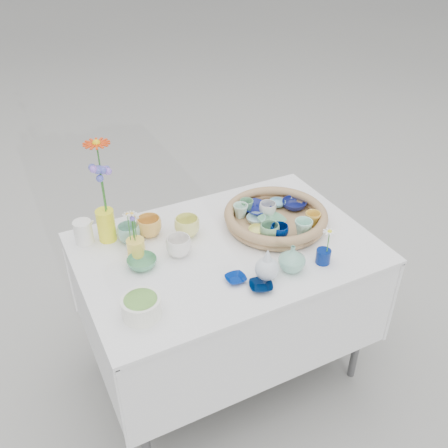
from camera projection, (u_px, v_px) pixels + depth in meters
name	position (u px, v px, depth m)	size (l,w,h in m)	color
ground	(226.00, 365.00, 2.59)	(80.00, 80.00, 0.00)	#A1A197
display_table	(226.00, 365.00, 2.59)	(1.26, 0.86, 0.77)	white
wicker_tray	(276.00, 217.00, 2.28)	(0.47, 0.47, 0.08)	#9C704C
tray_ceramic_0	(256.00, 209.00, 2.35)	(0.13, 0.13, 0.03)	navy
tray_ceramic_1	(294.00, 204.00, 2.38)	(0.12, 0.12, 0.04)	#0F1655
tray_ceramic_2	(313.00, 219.00, 2.25)	(0.07, 0.07, 0.07)	gold
tray_ceramic_3	(272.00, 221.00, 2.27)	(0.12, 0.12, 0.03)	#67A77E
tray_ceramic_4	(269.00, 231.00, 2.17)	(0.09, 0.09, 0.07)	#77B683
tray_ceramic_5	(256.00, 219.00, 2.28)	(0.09, 0.09, 0.03)	silver
tray_ceramic_6	(241.00, 211.00, 2.31)	(0.07, 0.07, 0.06)	#B3DDC7
tray_ceramic_7	(268.00, 209.00, 2.32)	(0.08, 0.08, 0.06)	silver
tray_ceramic_8	(277.00, 203.00, 2.40)	(0.08, 0.08, 0.03)	#72B1C9
tray_ceramic_9	(279.00, 232.00, 2.17)	(0.08, 0.08, 0.06)	#00175A
tray_ceramic_10	(257.00, 231.00, 2.21)	(0.08, 0.08, 0.03)	#E6DE6A
tray_ceramic_11	(303.00, 228.00, 2.18)	(0.08, 0.08, 0.07)	#9EDDC6
tray_ceramic_12	(246.00, 206.00, 2.35)	(0.06, 0.06, 0.06)	#589465
loose_ceramic_0	(149.00, 227.00, 2.21)	(0.11, 0.11, 0.09)	gold
loose_ceramic_1	(187.00, 227.00, 2.21)	(0.11, 0.11, 0.09)	#E1E276
loose_ceramic_2	(142.00, 263.00, 2.04)	(0.12, 0.12, 0.04)	#4B9467
loose_ceramic_3	(179.00, 246.00, 2.09)	(0.11, 0.11, 0.08)	white
loose_ceramic_4	(236.00, 279.00, 1.97)	(0.08, 0.08, 0.02)	navy
loose_ceramic_5	(129.00, 233.00, 2.17)	(0.10, 0.10, 0.08)	#80B8A3
loose_ceramic_6	(261.00, 286.00, 1.93)	(0.09, 0.09, 0.02)	#001132
fluted_bowl	(141.00, 307.00, 1.79)	(0.15, 0.15, 0.08)	white
bud_vase_paleblue	(267.00, 264.00, 1.94)	(0.10, 0.10, 0.15)	silver
bud_vase_seafoam	(292.00, 258.00, 2.00)	(0.11, 0.11, 0.11)	#77B49D
bud_vase_cobalt	(323.00, 256.00, 2.05)	(0.06, 0.06, 0.06)	navy
single_daisy	(328.00, 242.00, 2.00)	(0.06, 0.06, 0.12)	white
tall_vase_yellow	(106.00, 225.00, 2.16)	(0.08, 0.08, 0.15)	yellow
gerbera	(102.00, 178.00, 2.05)	(0.13, 0.13, 0.33)	red
hydrangea	(103.00, 192.00, 2.07)	(0.08, 0.08, 0.27)	#5259C3
white_pitcher	(83.00, 232.00, 2.16)	(0.11, 0.08, 0.11)	white
daisy_cup	(136.00, 248.00, 2.08)	(0.08, 0.08, 0.08)	#FFD64D
daisy_posy	(132.00, 225.00, 2.04)	(0.07, 0.07, 0.13)	white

